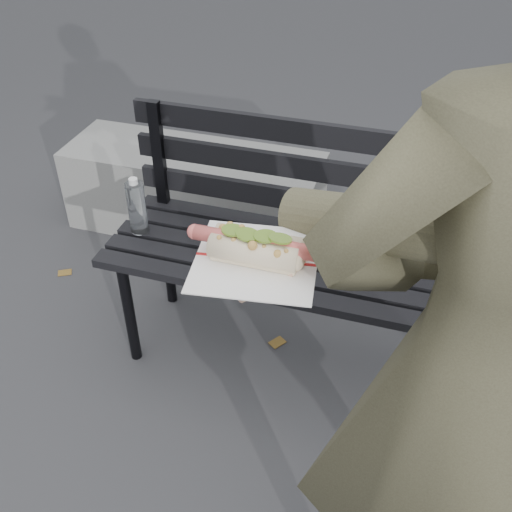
% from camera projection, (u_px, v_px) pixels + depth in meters
% --- Properties ---
extents(park_bench, '(1.50, 0.44, 0.88)m').
position_uv_depth(park_bench, '(327.00, 240.00, 2.00)').
color(park_bench, black).
rests_on(park_bench, ground).
extents(concrete_block, '(1.20, 0.40, 0.40)m').
position_uv_depth(concrete_block, '(195.00, 191.00, 2.86)').
color(concrete_block, slate).
rests_on(concrete_block, ground).
extents(person, '(0.76, 0.62, 1.81)m').
position_uv_depth(person, '(486.00, 378.00, 1.03)').
color(person, '#423F2C').
rests_on(person, ground).
extents(held_hotdog, '(0.63, 0.30, 0.20)m').
position_uv_depth(held_hotdog, '(388.00, 240.00, 0.90)').
color(held_hotdog, '#423F2C').
extents(fallen_leaves, '(4.07, 3.24, 0.00)m').
position_uv_depth(fallen_leaves, '(428.00, 496.00, 1.82)').
color(fallen_leaves, brown).
rests_on(fallen_leaves, ground).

